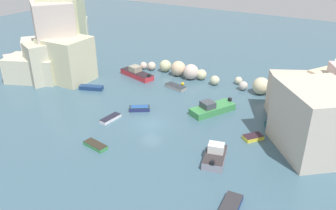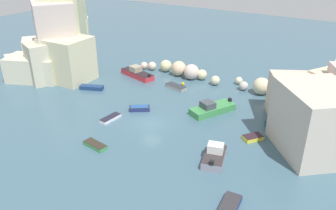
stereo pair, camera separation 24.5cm
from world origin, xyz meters
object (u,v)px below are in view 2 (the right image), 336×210
Objects in this scene: moored_boat_4 at (140,108)px; moored_boat_5 at (212,109)px; moored_boat_8 at (110,118)px; moored_boat_10 at (228,208)px; channel_buoy at (183,84)px; moored_boat_0 at (215,156)px; moored_boat_6 at (176,87)px; moored_boat_9 at (95,145)px; moored_boat_1 at (137,73)px; moored_boat_3 at (253,137)px; moored_boat_7 at (271,120)px; moored_boat_2 at (92,87)px.

moored_boat_4 is 10.27m from moored_boat_5.
moored_boat_10 reaches higher than moored_boat_8.
moored_boat_0 is (13.57, -17.10, 0.38)m from channel_buoy.
channel_buoy is at bearing -148.25° from moored_boat_10.
moored_boat_9 is at bearing 104.85° from moored_boat_6.
moored_boat_8 is (-16.05, 1.36, -0.43)m from moored_boat_0.
moored_boat_0 is at bearing 158.75° from moored_boat_1.
moored_boat_8 is (-2.48, -15.74, -0.05)m from channel_buoy.
moored_boat_1 is (-22.51, 16.37, -0.03)m from moored_boat_0.
moored_boat_0 reaches higher than moored_boat_3.
moored_boat_0 is 16.11m from moored_boat_8.
moored_boat_8 is (6.46, -15.00, -0.41)m from moored_boat_1.
moored_boat_7 is (16.33, -4.94, 0.01)m from channel_buoy.
moored_boat_0 is 1.17× the size of moored_boat_10.
moored_boat_10 is (18.61, -12.09, -0.07)m from moored_boat_4.
moored_boat_5 is 9.98m from moored_boat_6.
moored_boat_3 is (24.66, -9.80, -0.36)m from moored_boat_1.
moored_boat_2 is (-2.95, -8.53, -0.32)m from moored_boat_1.
channel_buoy is 0.18× the size of moored_boat_7.
moored_boat_2 is at bearing -37.81° from moored_boat_9.
moored_boat_10 is (26.82, -22.73, -0.38)m from moored_boat_1.
channel_buoy is 1.76m from moored_boat_6.
moored_boat_8 is at bearing 123.57° from moored_boat_2.
moored_boat_5 is 14.19m from moored_boat_8.
moored_boat_1 is 2.23× the size of moored_boat_8.
moored_boat_1 is 16.34m from moored_boat_8.
moored_boat_9 is at bearing 112.30° from moored_boat_2.
moored_boat_7 is (7.98, 1.64, -0.33)m from moored_boat_5.
moored_boat_0 is 20.76m from moored_boat_6.
moored_boat_3 is 0.83× the size of moored_boat_9.
channel_buoy is 15.93m from moored_boat_8.
moored_boat_1 reaches higher than moored_boat_6.
moored_boat_1 is 2.30× the size of moored_boat_7.
moored_boat_2 is 17.61m from moored_boat_9.
moored_boat_10 is (4.30, -6.37, -0.40)m from moored_boat_0.
channel_buoy is 0.08× the size of moored_boat_5.
moored_boat_0 is at bearing -56.44° from moored_boat_4.
moored_boat_3 is 8.37m from moored_boat_5.
moored_boat_9 is at bearing -15.41° from moored_boat_3.
moored_boat_0 is at bearing -89.96° from moored_boat_8.
channel_buoy reaches higher than moored_boat_9.
moored_boat_0 reaches higher than moored_boat_5.
moored_boat_3 is 0.66× the size of moored_boat_10.
moored_boat_10 is (2.16, -12.93, -0.01)m from moored_boat_3.
moored_boat_4 is at bearing 100.52° from moored_boat_6.
moored_boat_2 is (-11.90, -9.27, 0.04)m from channel_buoy.
moored_boat_5 is at bearing 176.08° from moored_boat_1.
moored_boat_5 reaches higher than moored_boat_8.
moored_boat_6 is at bearing -168.74° from moored_boat_2.
channel_buoy is 0.21× the size of moored_boat_3.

